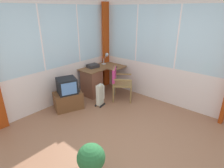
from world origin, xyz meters
name	(u,v)px	position (x,y,z in m)	size (l,w,h in m)	color
ground	(119,146)	(0.00, 0.00, -0.03)	(5.10, 5.35, 0.06)	#916147
north_window_panel	(43,56)	(0.00, 2.20, 1.26)	(4.10, 0.07, 2.52)	silver
east_window_panel	(176,55)	(2.08, 0.00, 1.26)	(0.07, 4.35, 2.52)	silver
curtain_corner	(106,46)	(1.95, 2.07, 1.21)	(0.23, 0.07, 2.42)	#A63910
desk	(93,81)	(1.16, 1.87, 0.40)	(1.14, 0.80, 0.74)	brown
desk_lamp	(107,57)	(1.81, 1.92, 0.95)	(0.23, 0.20, 0.33)	#B2B7BC
tv_remote	(115,66)	(1.74, 1.53, 0.75)	(0.04, 0.15, 0.02)	black
paper_tray	(93,66)	(1.30, 1.97, 0.79)	(0.30, 0.23, 0.09)	#2C2A2C
wooden_armchair	(118,79)	(1.41, 1.17, 0.55)	(0.67, 0.67, 0.87)	olive
tv_on_stand	(68,95)	(0.25, 1.76, 0.34)	(0.76, 0.65, 0.76)	brown
space_heater	(100,95)	(0.86, 1.28, 0.28)	(0.28, 0.21, 0.55)	silver
potted_plant	(91,159)	(-0.75, -0.08, 0.28)	(0.40, 0.40, 0.50)	beige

